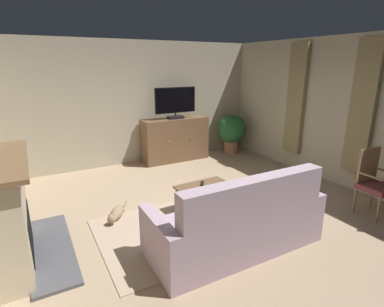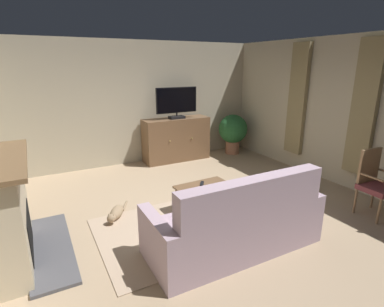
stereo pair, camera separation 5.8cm
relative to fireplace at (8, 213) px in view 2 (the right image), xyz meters
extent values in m
cube|color=tan|center=(2.63, -0.02, -0.63)|extent=(6.41, 6.54, 0.04)
cube|color=#B2A88E|center=(2.63, 3.00, 0.78)|extent=(6.41, 0.10, 2.78)
cube|color=#BBB095|center=(5.58, -0.02, 0.78)|extent=(0.10, 6.54, 2.78)
cube|color=#8E7F56|center=(5.47, -0.59, 0.92)|extent=(0.10, 0.44, 2.33)
cube|color=#8E7F56|center=(5.47, 0.91, 0.92)|extent=(0.10, 0.44, 2.33)
cube|color=tan|center=(2.28, -0.34, -0.60)|extent=(2.73, 1.77, 0.01)
cube|color=#4C4C51|center=(0.38, 0.00, -0.59)|extent=(0.50, 1.73, 0.04)
cube|color=beige|center=(-0.03, 0.00, 0.01)|extent=(0.42, 1.53, 1.22)
cube|color=black|center=(0.14, 0.00, -0.29)|extent=(0.10, 0.85, 0.52)
cube|color=#4A3523|center=(3.40, 2.65, -0.58)|extent=(1.53, 0.45, 0.06)
cube|color=brown|center=(3.40, 2.65, -0.09)|extent=(1.59, 0.51, 1.03)
sphere|color=tan|center=(3.11, 2.37, -0.04)|extent=(0.03, 0.03, 0.03)
sphere|color=tan|center=(3.69, 2.37, -0.04)|extent=(0.03, 0.03, 0.03)
cube|color=black|center=(3.40, 2.60, 0.45)|extent=(0.36, 0.20, 0.06)
cylinder|color=black|center=(3.40, 2.60, 0.52)|extent=(0.04, 0.04, 0.08)
cube|color=black|center=(3.40, 2.60, 0.85)|extent=(1.01, 0.05, 0.58)
cube|color=black|center=(3.40, 2.57, 0.85)|extent=(0.97, 0.01, 0.54)
cube|color=brown|center=(2.64, 0.03, -0.20)|extent=(0.88, 0.49, 0.03)
cylinder|color=brown|center=(3.01, 0.22, -0.41)|extent=(0.04, 0.04, 0.39)
cylinder|color=brown|center=(2.25, 0.19, -0.41)|extent=(0.04, 0.04, 0.39)
cylinder|color=brown|center=(3.02, -0.13, -0.41)|extent=(0.04, 0.04, 0.39)
cylinder|color=brown|center=(2.26, -0.16, -0.41)|extent=(0.04, 0.04, 0.39)
cube|color=black|center=(2.65, 0.08, -0.17)|extent=(0.14, 0.17, 0.02)
cube|color=#AD93A3|center=(2.46, -1.04, -0.39)|extent=(1.91, 0.89, 0.44)
cube|color=#AD93A3|center=(2.46, -1.39, 0.14)|extent=(1.91, 0.20, 0.62)
cube|color=#AD93A3|center=(1.43, -1.04, -0.28)|extent=(0.15, 0.89, 0.66)
cube|color=#AD93A3|center=(3.49, -1.04, -0.28)|extent=(0.15, 0.89, 0.66)
cube|color=#A84C51|center=(2.66, -1.17, -0.05)|extent=(0.38, 0.18, 0.36)
cube|color=brown|center=(4.89, -1.38, -0.16)|extent=(0.50, 0.47, 0.08)
cube|color=#93704C|center=(4.90, -1.18, 0.13)|extent=(0.44, 0.06, 0.58)
cylinder|color=#93704C|center=(4.68, -1.57, -0.40)|extent=(0.04, 0.04, 0.41)
cylinder|color=#93704C|center=(4.70, -1.18, -0.40)|extent=(0.04, 0.04, 0.41)
cylinder|color=#93704C|center=(5.11, -1.20, -0.40)|extent=(0.04, 0.04, 0.41)
cylinder|color=#93704C|center=(4.68, -1.37, 0.06)|extent=(0.05, 0.36, 0.03)
cylinder|color=#99664C|center=(4.94, 2.47, -0.44)|extent=(0.35, 0.35, 0.32)
sphere|color=#235B2D|center=(4.94, 2.47, 0.04)|extent=(0.74, 0.74, 0.74)
ellipsoid|color=#937A5B|center=(1.34, 0.43, -0.52)|extent=(0.35, 0.42, 0.17)
sphere|color=#937A5B|center=(1.22, 0.23, -0.50)|extent=(0.13, 0.13, 0.13)
cone|color=#937A5B|center=(1.25, 0.22, -0.44)|extent=(0.04, 0.04, 0.04)
cone|color=#937A5B|center=(1.19, 0.25, -0.44)|extent=(0.04, 0.04, 0.04)
cylinder|color=#937A5B|center=(1.54, 0.66, -0.56)|extent=(0.15, 0.21, 0.08)
camera|label=1|loc=(0.34, -3.77, 1.66)|focal=28.34mm
camera|label=2|loc=(0.39, -3.80, 1.66)|focal=28.34mm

